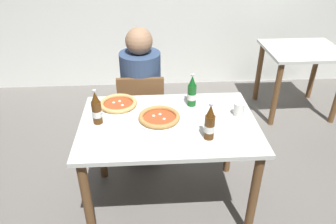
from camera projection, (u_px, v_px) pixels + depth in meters
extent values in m
plane|color=slate|center=(168.00, 201.00, 2.56)|extent=(8.00, 8.00, 0.00)
cube|color=silver|center=(168.00, 124.00, 2.18)|extent=(1.20, 0.80, 0.03)
cylinder|color=brown|center=(88.00, 205.00, 2.05)|extent=(0.06, 0.06, 0.72)
cylinder|color=brown|center=(253.00, 197.00, 2.11)|extent=(0.06, 0.06, 0.72)
cylinder|color=brown|center=(100.00, 142.00, 2.64)|extent=(0.06, 0.06, 0.72)
cylinder|color=brown|center=(230.00, 137.00, 2.69)|extent=(0.06, 0.06, 0.72)
cube|color=brown|center=(142.00, 112.00, 2.91)|extent=(0.40, 0.40, 0.04)
cube|color=brown|center=(141.00, 100.00, 2.64)|extent=(0.38, 0.04, 0.40)
cylinder|color=brown|center=(161.00, 122.00, 3.18)|extent=(0.04, 0.04, 0.41)
cylinder|color=brown|center=(126.00, 123.00, 3.16)|extent=(0.04, 0.04, 0.41)
cylinder|color=brown|center=(162.00, 143.00, 2.89)|extent=(0.04, 0.04, 0.41)
cylinder|color=brown|center=(124.00, 144.00, 2.87)|extent=(0.04, 0.04, 0.41)
cube|color=#2D3342|center=(143.00, 132.00, 3.00)|extent=(0.32, 0.28, 0.45)
cylinder|color=#33476B|center=(141.00, 84.00, 2.74)|extent=(0.34, 0.34, 0.55)
sphere|color=#9E7556|center=(139.00, 41.00, 2.55)|extent=(0.22, 0.22, 0.22)
cube|color=silver|center=(304.00, 50.00, 3.42)|extent=(0.80, 0.70, 0.03)
cylinder|color=brown|center=(276.00, 95.00, 3.34)|extent=(0.06, 0.06, 0.72)
cylinder|color=brown|center=(259.00, 72.00, 3.84)|extent=(0.06, 0.06, 0.72)
cylinder|color=brown|center=(314.00, 71.00, 3.88)|extent=(0.06, 0.06, 0.72)
cylinder|color=white|center=(159.00, 120.00, 2.19)|extent=(0.31, 0.31, 0.01)
cylinder|color=#CC4723|center=(159.00, 118.00, 2.18)|extent=(0.22, 0.22, 0.01)
torus|color=#B78447|center=(159.00, 117.00, 2.18)|extent=(0.28, 0.28, 0.03)
sphere|color=silver|center=(154.00, 116.00, 2.20)|extent=(0.02, 0.02, 0.02)
sphere|color=silver|center=(164.00, 119.00, 2.17)|extent=(0.02, 0.02, 0.02)
sphere|color=silver|center=(160.00, 115.00, 2.22)|extent=(0.02, 0.02, 0.02)
cylinder|color=white|center=(119.00, 106.00, 2.35)|extent=(0.30, 0.30, 0.01)
cylinder|color=#CC4723|center=(118.00, 105.00, 2.34)|extent=(0.21, 0.21, 0.01)
torus|color=tan|center=(118.00, 103.00, 2.34)|extent=(0.27, 0.27, 0.03)
sphere|color=silver|center=(114.00, 103.00, 2.36)|extent=(0.02, 0.02, 0.02)
sphere|color=silver|center=(122.00, 106.00, 2.33)|extent=(0.02, 0.02, 0.02)
sphere|color=silver|center=(120.00, 102.00, 2.38)|extent=(0.02, 0.02, 0.02)
cylinder|color=#512D0F|center=(97.00, 112.00, 2.13)|extent=(0.06, 0.06, 0.16)
cone|color=#512D0F|center=(95.00, 97.00, 2.07)|extent=(0.05, 0.05, 0.07)
cylinder|color=#B7B7BC|center=(94.00, 91.00, 2.04)|extent=(0.03, 0.03, 0.01)
cylinder|color=white|center=(97.00, 113.00, 2.13)|extent=(0.07, 0.07, 0.04)
cylinder|color=#14591E|center=(192.00, 95.00, 2.33)|extent=(0.06, 0.06, 0.16)
cone|color=#14591E|center=(192.00, 81.00, 2.27)|extent=(0.05, 0.05, 0.07)
cylinder|color=#B7B7BC|center=(193.00, 75.00, 2.25)|extent=(0.03, 0.03, 0.01)
cylinder|color=white|center=(192.00, 96.00, 2.34)|extent=(0.07, 0.07, 0.04)
cylinder|color=#512D0F|center=(209.00, 127.00, 1.98)|extent=(0.06, 0.06, 0.16)
cone|color=#512D0F|center=(211.00, 111.00, 1.92)|extent=(0.05, 0.05, 0.07)
cylinder|color=#B7B7BC|center=(211.00, 104.00, 1.89)|extent=(0.03, 0.03, 0.01)
cylinder|color=white|center=(209.00, 128.00, 1.98)|extent=(0.07, 0.07, 0.04)
cube|color=white|center=(123.00, 140.00, 1.99)|extent=(0.23, 0.23, 0.00)
cube|color=silver|center=(126.00, 139.00, 1.99)|extent=(0.10, 0.17, 0.00)
cube|color=silver|center=(120.00, 139.00, 1.99)|extent=(0.05, 0.17, 0.00)
cylinder|color=white|center=(239.00, 109.00, 2.23)|extent=(0.07, 0.07, 0.09)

